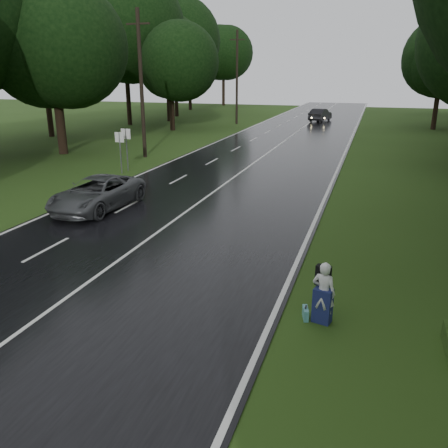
{
  "coord_description": "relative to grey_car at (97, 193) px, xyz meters",
  "views": [
    {
      "loc": [
        7.86,
        -10.69,
        6.14
      ],
      "look_at": [
        3.19,
        3.72,
        1.1
      ],
      "focal_mm": 36.78,
      "sensor_mm": 36.0,
      "label": 1
    }
  ],
  "objects": [
    {
      "name": "road_sign_a",
      "position": [
        -3.08,
        7.52,
        -0.78
      ],
      "size": [
        0.62,
        0.1,
        2.59
      ],
      "primitive_type": null,
      "color": "white",
      "rests_on": "ground"
    },
    {
      "name": "lane_center",
      "position": [
        4.12,
        12.87,
        -0.73
      ],
      "size": [
        0.12,
        140.0,
        0.01
      ],
      "primitive_type": "cube",
      "color": "silver",
      "rests_on": "road"
    },
    {
      "name": "tree_right_f",
      "position": [
        18.21,
        38.99,
        -0.78
      ],
      "size": [
        8.44,
        8.44,
        13.19
      ],
      "primitive_type": null,
      "color": "black",
      "rests_on": "ground"
    },
    {
      "name": "far_car",
      "position": [
        5.1,
        44.04,
        0.06
      ],
      "size": [
        2.61,
        5.07,
        1.59
      ],
      "primitive_type": "imported",
      "rotation": [
        0.0,
        0.0,
        2.94
      ],
      "color": "black",
      "rests_on": "road"
    },
    {
      "name": "tree_left_d",
      "position": [
        -11.21,
        12.63,
        -0.78
      ],
      "size": [
        8.7,
        8.7,
        13.59
      ],
      "primitive_type": null,
      "color": "black",
      "rests_on": "ground"
    },
    {
      "name": "road_sign_b",
      "position": [
        -3.08,
        8.32,
        -0.78
      ],
      "size": [
        0.65,
        0.1,
        2.71
      ],
      "primitive_type": null,
      "color": "white",
      "rests_on": "ground"
    },
    {
      "name": "tree_left_e",
      "position": [
        -9.28,
        29.32,
        -0.78
      ],
      "size": [
        7.83,
        7.83,
        12.23
      ],
      "primitive_type": null,
      "color": "black",
      "rests_on": "ground"
    },
    {
      "name": "ground",
      "position": [
        4.12,
        -7.13,
        -0.78
      ],
      "size": [
        160.0,
        160.0,
        0.0
      ],
      "primitive_type": "plane",
      "color": "#274414",
      "rests_on": "ground"
    },
    {
      "name": "hitchhiker",
      "position": [
        11.15,
        -7.09,
        -0.01
      ],
      "size": [
        0.68,
        0.64,
        1.66
      ],
      "color": "silver",
      "rests_on": "ground"
    },
    {
      "name": "utility_pole_mid",
      "position": [
        -4.38,
        13.25,
        -0.78
      ],
      "size": [
        1.8,
        0.28,
        10.35
      ],
      "primitive_type": null,
      "color": "black",
      "rests_on": "ground"
    },
    {
      "name": "tree_left_f",
      "position": [
        -13.79,
        38.4,
        -0.78
      ],
      "size": [
        9.09,
        9.09,
        14.21
      ],
      "primitive_type": null,
      "color": "black",
      "rests_on": "ground"
    },
    {
      "name": "road",
      "position": [
        4.12,
        12.87,
        -0.76
      ],
      "size": [
        12.0,
        140.0,
        0.04
      ],
      "primitive_type": "cube",
      "color": "black",
      "rests_on": "ground"
    },
    {
      "name": "utility_pole_far",
      "position": [
        -4.38,
        37.7,
        -0.78
      ],
      "size": [
        1.8,
        0.28,
        10.81
      ],
      "primitive_type": null,
      "color": "black",
      "rests_on": "ground"
    },
    {
      "name": "grey_car",
      "position": [
        0.0,
        0.0,
        0.0
      ],
      "size": [
        2.69,
        5.42,
        1.48
      ],
      "primitive_type": "imported",
      "rotation": [
        0.0,
        0.0,
        6.24
      ],
      "color": "#46494B",
      "rests_on": "road"
    },
    {
      "name": "suitcase",
      "position": [
        10.73,
        -7.07,
        -0.63
      ],
      "size": [
        0.23,
        0.45,
        0.3
      ],
      "primitive_type": "cube",
      "rotation": [
        0.0,
        0.0,
        0.26
      ],
      "color": "teal",
      "rests_on": "ground"
    }
  ]
}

